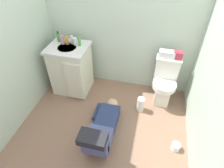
# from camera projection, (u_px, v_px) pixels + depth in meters

# --- Properties ---
(ground_plane) EXTENTS (2.82, 3.11, 0.04)m
(ground_plane) POSITION_uv_depth(u_px,v_px,m) (103.00, 128.00, 2.72)
(ground_plane) COLOR #87654F
(wall_back) EXTENTS (2.48, 0.08, 2.40)m
(wall_back) POSITION_uv_depth(u_px,v_px,m) (121.00, 16.00, 2.72)
(wall_back) COLOR #B8CBB8
(wall_back) RESTS_ON ground_plane
(toilet) EXTENTS (0.36, 0.46, 0.75)m
(toilet) POSITION_uv_depth(u_px,v_px,m) (164.00, 82.00, 2.89)
(toilet) COLOR white
(toilet) RESTS_ON ground_plane
(vanity_cabinet) EXTENTS (0.60, 0.53, 0.82)m
(vanity_cabinet) POSITION_uv_depth(u_px,v_px,m) (71.00, 69.00, 3.06)
(vanity_cabinet) COLOR beige
(vanity_cabinet) RESTS_ON ground_plane
(faucet) EXTENTS (0.02, 0.02, 0.10)m
(faucet) POSITION_uv_depth(u_px,v_px,m) (71.00, 39.00, 2.88)
(faucet) COLOR silver
(faucet) RESTS_ON vanity_cabinet
(person_plumber) EXTENTS (0.39, 1.06, 0.52)m
(person_plumber) POSITION_uv_depth(u_px,v_px,m) (102.00, 128.00, 2.48)
(person_plumber) COLOR navy
(person_plumber) RESTS_ON ground_plane
(tissue_box) EXTENTS (0.22, 0.11, 0.10)m
(tissue_box) POSITION_uv_depth(u_px,v_px,m) (167.00, 54.00, 2.69)
(tissue_box) COLOR silver
(tissue_box) RESTS_ON toilet
(toiletry_bag) EXTENTS (0.12, 0.09, 0.11)m
(toiletry_bag) POSITION_uv_depth(u_px,v_px,m) (178.00, 55.00, 2.66)
(toiletry_bag) COLOR #B22D3F
(toiletry_bag) RESTS_ON toilet
(soap_dispenser) EXTENTS (0.06, 0.06, 0.17)m
(soap_dispenser) POSITION_uv_depth(u_px,v_px,m) (59.00, 37.00, 2.89)
(soap_dispenser) COLOR green
(soap_dispenser) RESTS_ON vanity_cabinet
(bottle_pink) EXTENTS (0.06, 0.06, 0.14)m
(bottle_pink) POSITION_uv_depth(u_px,v_px,m) (62.00, 40.00, 2.83)
(bottle_pink) COLOR pink
(bottle_pink) RESTS_ON vanity_cabinet
(bottle_amber) EXTENTS (0.05, 0.05, 0.12)m
(bottle_amber) POSITION_uv_depth(u_px,v_px,m) (67.00, 40.00, 2.83)
(bottle_amber) COLOR gold
(bottle_amber) RESTS_ON vanity_cabinet
(bottle_clear) EXTENTS (0.05, 0.05, 0.13)m
(bottle_clear) POSITION_uv_depth(u_px,v_px,m) (72.00, 40.00, 2.83)
(bottle_clear) COLOR silver
(bottle_clear) RESTS_ON vanity_cabinet
(bottle_white) EXTENTS (0.06, 0.06, 0.11)m
(bottle_white) POSITION_uv_depth(u_px,v_px,m) (75.00, 41.00, 2.81)
(bottle_white) COLOR white
(bottle_white) RESTS_ON vanity_cabinet
(bottle_green) EXTENTS (0.04, 0.04, 0.15)m
(bottle_green) POSITION_uv_depth(u_px,v_px,m) (79.00, 41.00, 2.78)
(bottle_green) COLOR #4DA54D
(bottle_green) RESTS_ON vanity_cabinet
(paper_towel_roll) EXTENTS (0.11, 0.11, 0.24)m
(paper_towel_roll) POSITION_uv_depth(u_px,v_px,m) (141.00, 104.00, 2.88)
(paper_towel_roll) COLOR white
(paper_towel_roll) RESTS_ON ground_plane
(toilet_paper_roll) EXTENTS (0.11, 0.11, 0.10)m
(toilet_paper_roll) POSITION_uv_depth(u_px,v_px,m) (176.00, 147.00, 2.42)
(toilet_paper_roll) COLOR white
(toilet_paper_roll) RESTS_ON ground_plane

